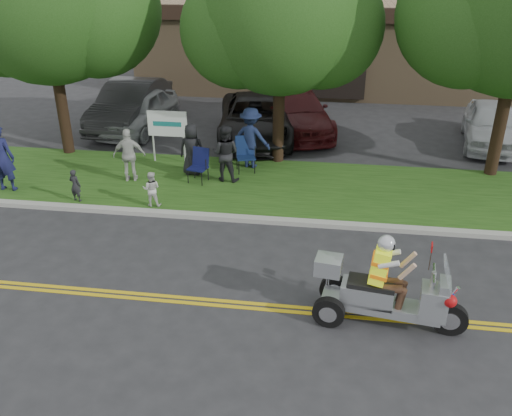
# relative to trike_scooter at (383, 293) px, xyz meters

# --- Properties ---
(ground) EXTENTS (120.00, 120.00, 0.00)m
(ground) POSITION_rel_trike_scooter_xyz_m (-3.24, 0.64, -0.64)
(ground) COLOR #28282B
(ground) RESTS_ON ground
(centerline_near) EXTENTS (60.00, 0.10, 0.01)m
(centerline_near) POSITION_rel_trike_scooter_xyz_m (-3.24, 0.06, -0.63)
(centerline_near) COLOR gold
(centerline_near) RESTS_ON ground
(centerline_far) EXTENTS (60.00, 0.10, 0.01)m
(centerline_far) POSITION_rel_trike_scooter_xyz_m (-3.24, 0.22, -0.63)
(centerline_far) COLOR gold
(centerline_far) RESTS_ON ground
(curb) EXTENTS (60.00, 0.25, 0.12)m
(curb) POSITION_rel_trike_scooter_xyz_m (-3.24, 3.69, -0.58)
(curb) COLOR #A8A89E
(curb) RESTS_ON ground
(grass_verge) EXTENTS (60.00, 4.00, 0.10)m
(grass_verge) POSITION_rel_trike_scooter_xyz_m (-3.24, 5.84, -0.59)
(grass_verge) COLOR #1E4512
(grass_verge) RESTS_ON ground
(commercial_building) EXTENTS (18.00, 8.20, 4.00)m
(commercial_building) POSITION_rel_trike_scooter_xyz_m (-1.24, 19.62, 1.37)
(commercial_building) COLOR #9E7F5B
(commercial_building) RESTS_ON ground
(tree_left) EXTENTS (6.62, 5.40, 7.78)m
(tree_left) POSITION_rel_trike_scooter_xyz_m (-9.68, 7.67, 4.21)
(tree_left) COLOR #332114
(tree_left) RESTS_ON ground
(tree_mid) EXTENTS (5.88, 4.80, 7.05)m
(tree_mid) POSITION_rel_trike_scooter_xyz_m (-2.69, 7.87, 3.79)
(tree_mid) COLOR #332114
(tree_mid) RESTS_ON ground
(business_sign) EXTENTS (1.25, 0.06, 1.75)m
(business_sign) POSITION_rel_trike_scooter_xyz_m (-6.14, 7.24, 0.62)
(business_sign) COLOR silver
(business_sign) RESTS_ON ground
(trike_scooter) EXTENTS (2.80, 1.06, 1.83)m
(trike_scooter) POSITION_rel_trike_scooter_xyz_m (0.00, 0.00, 0.00)
(trike_scooter) COLOR black
(trike_scooter) RESTS_ON ground
(lawn_chair_a) EXTENTS (0.62, 0.64, 0.98)m
(lawn_chair_a) POSITION_rel_trike_scooter_xyz_m (-4.83, 5.87, 0.01)
(lawn_chair_a) COLOR black
(lawn_chair_a) RESTS_ON grass_verge
(lawn_chair_b) EXTENTS (0.70, 0.71, 1.05)m
(lawn_chair_b) POSITION_rel_trike_scooter_xyz_m (-3.64, 6.88, 0.06)
(lawn_chair_b) COLOR black
(lawn_chair_b) RESTS_ON grass_verge
(spectator_adult_left) EXTENTS (0.71, 0.48, 1.91)m
(spectator_adult_left) POSITION_rel_trike_scooter_xyz_m (-10.06, 4.47, 0.42)
(spectator_adult_left) COLOR #1A1D49
(spectator_adult_left) RESTS_ON grass_verge
(spectator_adult_mid) EXTENTS (0.87, 0.72, 1.66)m
(spectator_adult_mid) POSITION_rel_trike_scooter_xyz_m (-4.08, 6.02, 0.29)
(spectator_adult_mid) COLOR black
(spectator_adult_mid) RESTS_ON grass_verge
(spectator_adult_right) EXTENTS (0.98, 0.57, 1.57)m
(spectator_adult_right) POSITION_rel_trike_scooter_xyz_m (-6.82, 5.60, 0.25)
(spectator_adult_right) COLOR beige
(spectator_adult_right) RESTS_ON grass_verge
(spectator_chair_a) EXTENTS (1.32, 0.92, 1.87)m
(spectator_chair_a) POSITION_rel_trike_scooter_xyz_m (-3.52, 7.18, 0.40)
(spectator_chair_a) COLOR #192346
(spectator_chair_a) RESTS_ON grass_verge
(spectator_chair_b) EXTENTS (0.77, 0.51, 1.56)m
(spectator_chair_b) POSITION_rel_trike_scooter_xyz_m (-5.16, 6.33, 0.24)
(spectator_chair_b) COLOR black
(spectator_chair_b) RESTS_ON grass_verge
(child_left) EXTENTS (0.37, 0.28, 0.90)m
(child_left) POSITION_rel_trike_scooter_xyz_m (-7.80, 4.04, -0.09)
(child_left) COLOR #232326
(child_left) RESTS_ON grass_verge
(child_right) EXTENTS (0.50, 0.41, 0.95)m
(child_right) POSITION_rel_trike_scooter_xyz_m (-5.68, 4.04, -0.06)
(child_right) COLOR silver
(child_right) RESTS_ON grass_verge
(parked_car_far_left) EXTENTS (2.22, 4.57, 1.50)m
(parked_car_far_left) POSITION_rel_trike_scooter_xyz_m (-8.24, 10.52, 0.11)
(parked_car_far_left) COLOR #9DA0A4
(parked_car_far_left) RESTS_ON ground
(parked_car_left) EXTENTS (1.90, 5.19, 1.70)m
(parked_car_left) POSITION_rel_trike_scooter_xyz_m (-8.74, 10.99, 0.21)
(parked_car_left) COLOR #29292B
(parked_car_left) RESTS_ON ground
(parked_car_mid) EXTENTS (3.29, 5.78, 1.52)m
(parked_car_mid) POSITION_rel_trike_scooter_xyz_m (-3.80, 10.12, 0.12)
(parked_car_mid) COLOR black
(parked_car_mid) RESTS_ON ground
(parked_car_right) EXTENTS (3.49, 5.62, 1.52)m
(parked_car_right) POSITION_rel_trike_scooter_xyz_m (-2.44, 11.34, 0.12)
(parked_car_right) COLOR #491113
(parked_car_right) RESTS_ON ground
(parked_car_far_right) EXTENTS (2.45, 4.61, 1.49)m
(parked_car_far_right) POSITION_rel_trike_scooter_xyz_m (4.39, 10.64, 0.11)
(parked_car_far_right) COLOR silver
(parked_car_far_right) RESTS_ON ground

